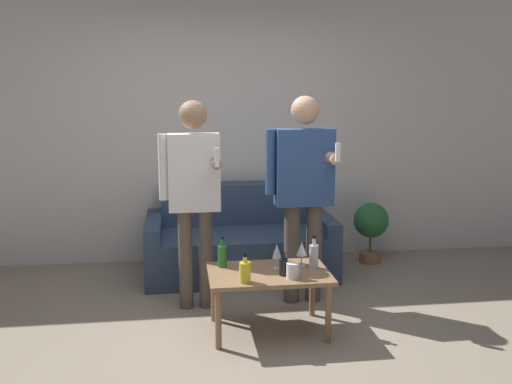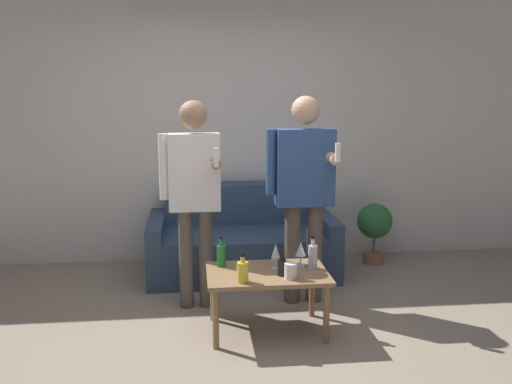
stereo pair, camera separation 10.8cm
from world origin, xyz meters
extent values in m
plane|color=gray|center=(0.00, 0.00, 0.00)|extent=(16.00, 16.00, 0.00)
cube|color=silver|center=(0.00, 2.11, 1.35)|extent=(8.00, 0.06, 2.70)
cube|color=#334760|center=(0.12, 1.44, 0.21)|extent=(1.45, 0.68, 0.41)
cube|color=#334760|center=(0.12, 1.91, 0.41)|extent=(1.45, 0.27, 0.81)
cube|color=#334760|center=(-0.68, 1.57, 0.28)|extent=(0.14, 0.95, 0.55)
cube|color=#334760|center=(0.92, 1.57, 0.28)|extent=(0.14, 0.95, 0.55)
cube|color=#8E6B47|center=(0.19, 0.24, 0.43)|extent=(0.86, 0.58, 0.03)
cylinder|color=#8E6B47|center=(-0.19, 0.00, 0.21)|extent=(0.04, 0.04, 0.42)
cylinder|color=#8E6B47|center=(0.57, 0.00, 0.21)|extent=(0.04, 0.04, 0.42)
cylinder|color=#8E6B47|center=(-0.19, 0.48, 0.21)|extent=(0.04, 0.04, 0.42)
cylinder|color=#8E6B47|center=(0.57, 0.48, 0.21)|extent=(0.04, 0.04, 0.42)
cylinder|color=black|center=(0.27, 0.15, 0.51)|extent=(0.06, 0.06, 0.12)
cylinder|color=black|center=(0.27, 0.15, 0.59)|extent=(0.02, 0.02, 0.05)
cylinder|color=black|center=(0.27, 0.15, 0.61)|extent=(0.03, 0.03, 0.01)
cylinder|color=yellow|center=(-0.01, 0.04, 0.52)|extent=(0.08, 0.08, 0.14)
cylinder|color=yellow|center=(-0.01, 0.04, 0.61)|extent=(0.03, 0.03, 0.05)
cylinder|color=black|center=(-0.01, 0.04, 0.63)|extent=(0.03, 0.03, 0.01)
cylinder|color=#23752D|center=(-0.13, 0.40, 0.53)|extent=(0.06, 0.06, 0.16)
cylinder|color=#23752D|center=(-0.13, 0.40, 0.64)|extent=(0.02, 0.02, 0.06)
cylinder|color=black|center=(-0.13, 0.40, 0.66)|extent=(0.03, 0.03, 0.01)
cylinder|color=silver|center=(0.52, 0.28, 0.53)|extent=(0.07, 0.07, 0.17)
cylinder|color=silver|center=(0.52, 0.28, 0.65)|extent=(0.03, 0.03, 0.07)
cylinder|color=black|center=(0.52, 0.28, 0.68)|extent=(0.03, 0.03, 0.01)
cylinder|color=silver|center=(0.25, 0.30, 0.45)|extent=(0.06, 0.06, 0.01)
cylinder|color=silver|center=(0.25, 0.30, 0.49)|extent=(0.01, 0.01, 0.08)
cone|color=silver|center=(0.25, 0.30, 0.58)|extent=(0.07, 0.07, 0.10)
cylinder|color=silver|center=(0.45, 0.35, 0.45)|extent=(0.07, 0.07, 0.01)
cylinder|color=silver|center=(0.45, 0.35, 0.49)|extent=(0.01, 0.01, 0.07)
cone|color=silver|center=(0.45, 0.35, 0.58)|extent=(0.08, 0.08, 0.10)
cylinder|color=white|center=(0.33, 0.08, 0.50)|extent=(0.09, 0.09, 0.11)
cylinder|color=brown|center=(-0.40, 0.77, 0.40)|extent=(0.11, 0.11, 0.80)
cylinder|color=brown|center=(-0.24, 0.77, 0.40)|extent=(0.11, 0.11, 0.80)
cube|color=white|center=(-0.32, 0.77, 1.10)|extent=(0.40, 0.18, 0.60)
sphere|color=#9E7556|center=(-0.32, 0.77, 1.54)|extent=(0.22, 0.22, 0.22)
cylinder|color=white|center=(-0.55, 0.77, 1.14)|extent=(0.07, 0.07, 0.51)
cylinder|color=#9E7556|center=(-0.16, 0.64, 1.19)|extent=(0.07, 0.27, 0.07)
cube|color=white|center=(-0.16, 0.48, 1.25)|extent=(0.03, 0.03, 0.14)
cylinder|color=brown|center=(0.47, 0.80, 0.41)|extent=(0.13, 0.13, 0.81)
cylinder|color=brown|center=(0.65, 0.80, 0.41)|extent=(0.13, 0.13, 0.81)
cube|color=#2D4C84|center=(0.56, 0.80, 1.12)|extent=(0.46, 0.20, 0.61)
sphere|color=tan|center=(0.56, 0.80, 1.57)|extent=(0.22, 0.22, 0.22)
cylinder|color=#2D4C84|center=(0.29, 0.80, 1.16)|extent=(0.08, 0.08, 0.52)
cylinder|color=tan|center=(0.74, 0.65, 1.21)|extent=(0.08, 0.28, 0.08)
cube|color=white|center=(0.74, 0.48, 1.27)|extent=(0.03, 0.03, 0.14)
cylinder|color=#936042|center=(1.46, 1.74, 0.05)|extent=(0.21, 0.21, 0.10)
cylinder|color=#476B38|center=(1.46, 1.74, 0.21)|extent=(0.03, 0.03, 0.21)
sphere|color=#286633|center=(1.46, 1.74, 0.43)|extent=(0.35, 0.35, 0.35)
camera|label=1|loc=(-0.43, -3.60, 1.75)|focal=40.00mm
camera|label=2|loc=(-0.32, -3.61, 1.75)|focal=40.00mm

